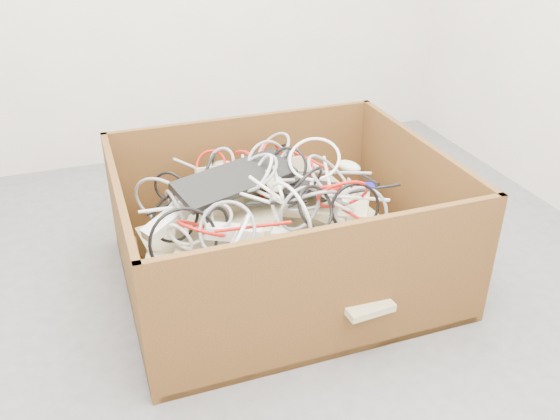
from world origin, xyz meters
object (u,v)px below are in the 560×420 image
object	(u,v)px
cardboard_box	(278,250)
power_strip_right	(249,234)
vga_plug	(368,187)
power_strip_left	(179,211)

from	to	relation	value
cardboard_box	power_strip_right	size ratio (longest dim) A/B	3.89
cardboard_box	vga_plug	xyz separation A→B (m)	(0.39, 0.02, 0.20)
vga_plug	power_strip_right	bearing A→B (deg)	-154.00
power_strip_left	power_strip_right	size ratio (longest dim) A/B	1.04
power_strip_left	power_strip_right	bearing A→B (deg)	-74.05
cardboard_box	power_strip_right	bearing A→B (deg)	-135.36
power_strip_left	power_strip_right	world-z (taller)	power_strip_left
power_strip_right	vga_plug	bearing A→B (deg)	28.85
vga_plug	cardboard_box	bearing A→B (deg)	-169.18
power_strip_left	power_strip_right	xyz separation A→B (m)	(0.20, -0.20, -0.02)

